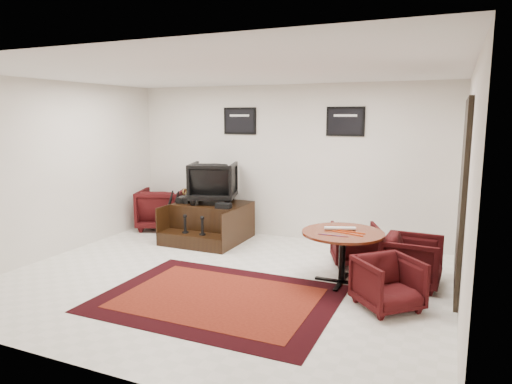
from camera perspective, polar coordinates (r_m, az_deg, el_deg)
ground at (r=6.47m, az=-4.25°, el=-10.84°), size 6.00×6.00×0.00m
room_shell at (r=6.01m, az=-0.46°, el=5.12°), size 6.02×5.02×2.81m
area_rug at (r=5.84m, az=-4.74°, el=-13.07°), size 2.86×2.15×0.01m
shine_podium at (r=8.42m, az=-5.74°, el=-3.85°), size 1.30×1.33×0.67m
shine_chair at (r=8.39m, az=-5.37°, el=1.49°), size 1.00×0.97×0.83m
shoes_pair at (r=8.50m, az=-8.93°, el=-0.96°), size 0.29×0.33×0.10m
polish_kit at (r=7.90m, az=-4.09°, el=-1.73°), size 0.27×0.20×0.09m
umbrella_black at (r=8.59m, az=-11.06°, el=-2.62°), size 0.35×0.13×0.93m
umbrella_hooked at (r=8.76m, az=-10.33°, el=-2.51°), size 0.33×0.12×0.89m
armchair_side at (r=9.33m, az=-11.67°, el=-1.83°), size 1.08×1.05×0.89m
meeting_table at (r=6.24m, az=10.79°, el=-5.68°), size 1.09×1.09×0.72m
table_chair_back at (r=7.14m, az=12.27°, el=-6.15°), size 0.85×0.83×0.69m
table_chair_window at (r=6.49m, az=19.04°, el=-7.86°), size 0.70×0.74×0.73m
table_chair_corner at (r=5.65m, az=16.18°, el=-10.62°), size 0.90×0.90×0.68m
paper_roll at (r=6.29m, az=10.45°, el=-4.49°), size 0.41×0.19×0.05m
table_clutter at (r=6.13m, az=11.05°, el=-5.06°), size 0.57×0.32×0.01m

